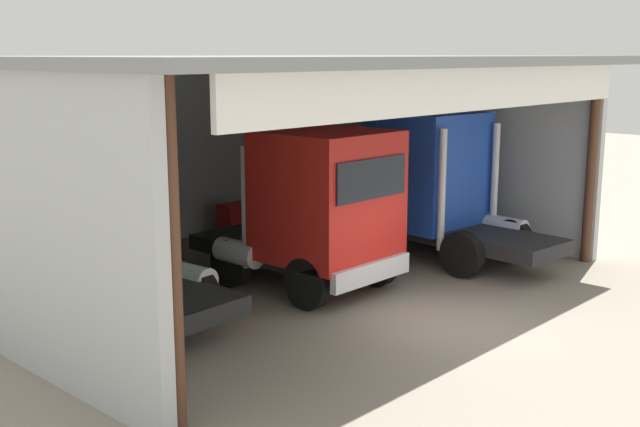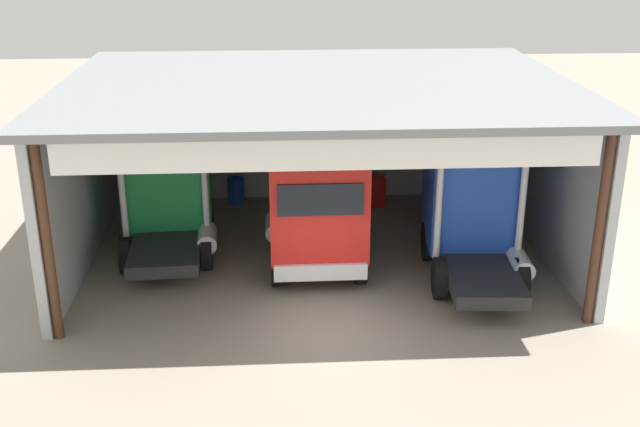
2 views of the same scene
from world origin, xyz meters
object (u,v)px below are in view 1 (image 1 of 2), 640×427
object	(u,v)px
truck_blue_center_right_bay	(436,182)
tool_cart	(235,220)
truck_red_right_bay	(317,207)
truck_green_left_bay	(101,224)
oil_drum	(81,247)

from	to	relation	value
truck_blue_center_right_bay	tool_cart	size ratio (longest dim) A/B	5.30
truck_red_right_bay	tool_cart	bearing A→B (deg)	-112.82
truck_blue_center_right_bay	tool_cart	distance (m)	6.15
truck_green_left_bay	oil_drum	size ratio (longest dim) A/B	5.37
truck_blue_center_right_bay	tool_cart	bearing A→B (deg)	114.54
truck_green_left_bay	truck_red_right_bay	distance (m)	4.70
truck_red_right_bay	truck_blue_center_right_bay	size ratio (longest dim) A/B	0.96
truck_green_left_bay	truck_blue_center_right_bay	world-z (taller)	truck_blue_center_right_bay
tool_cart	oil_drum	bearing A→B (deg)	174.41
truck_red_right_bay	tool_cart	xyz separation A→B (m)	(2.24, 5.42, -1.42)
truck_green_left_bay	tool_cart	distance (m)	7.57
oil_drum	truck_green_left_bay	bearing A→B (deg)	-114.25
tool_cart	truck_blue_center_right_bay	bearing A→B (deg)	-69.47
truck_blue_center_right_bay	tool_cart	world-z (taller)	truck_blue_center_right_bay
truck_blue_center_right_bay	oil_drum	size ratio (longest dim) A/B	5.85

